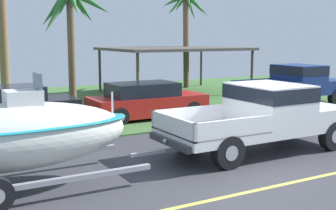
{
  "coord_description": "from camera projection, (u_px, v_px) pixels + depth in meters",
  "views": [
    {
      "loc": [
        -6.47,
        -8.38,
        3.08
      ],
      "look_at": [
        -1.07,
        1.2,
        1.37
      ],
      "focal_mm": 47.36,
      "sensor_mm": 36.0,
      "label": 1
    }
  ],
  "objects": [
    {
      "name": "parked_sedan_far",
      "position": [
        147.0,
        101.0,
        16.58
      ],
      "size": [
        4.39,
        1.81,
        1.38
      ],
      "color": "#B21E19",
      "rests_on": "ground"
    },
    {
      "name": "pickup_truck_towing",
      "position": [
        268.0,
        113.0,
        12.01
      ],
      "size": [
        5.6,
        2.12,
        1.81
      ],
      "color": "silver",
      "rests_on": "ground"
    },
    {
      "name": "palm_tree_far_left",
      "position": [
        187.0,
        12.0,
        25.87
      ],
      "size": [
        3.22,
        3.46,
        5.77
      ],
      "color": "brown",
      "rests_on": "ground"
    },
    {
      "name": "parked_sedan_near",
      "position": [
        12.0,
        106.0,
        15.34
      ],
      "size": [
        4.3,
        1.89,
        1.38
      ],
      "color": "black",
      "rests_on": "ground"
    },
    {
      "name": "palm_tree_near_right",
      "position": [
        1.0,
        0.0,
        20.78
      ],
      "size": [
        3.63,
        2.78,
        6.62
      ],
      "color": "brown",
      "rests_on": "ground"
    },
    {
      "name": "parked_pickup_background",
      "position": [
        298.0,
        83.0,
        19.78
      ],
      "size": [
        5.49,
        2.09,
        1.82
      ],
      "color": "navy",
      "rests_on": "ground"
    },
    {
      "name": "palm_tree_near_left",
      "position": [
        71.0,
        14.0,
        17.27
      ],
      "size": [
        2.81,
        2.99,
        5.12
      ],
      "color": "brown",
      "rests_on": "ground"
    },
    {
      "name": "ground",
      "position": [
        105.0,
        113.0,
        18.05
      ],
      "size": [
        36.0,
        22.0,
        0.11
      ],
      "color": "#38383D"
    },
    {
      "name": "boat_on_trailer",
      "position": [
        11.0,
        136.0,
        8.76
      ],
      "size": [
        6.12,
        2.27,
        2.36
      ],
      "color": "gray",
      "rests_on": "ground"
    },
    {
      "name": "carport_awning",
      "position": [
        174.0,
        50.0,
        23.61
      ],
      "size": [
        7.16,
        5.32,
        2.49
      ],
      "color": "#4C4238",
      "rests_on": "ground"
    }
  ]
}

